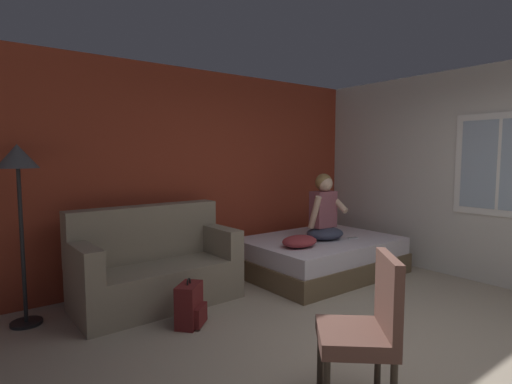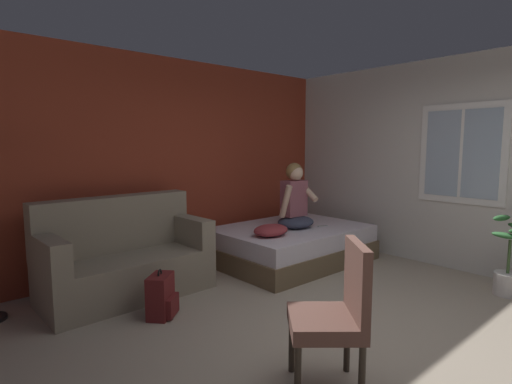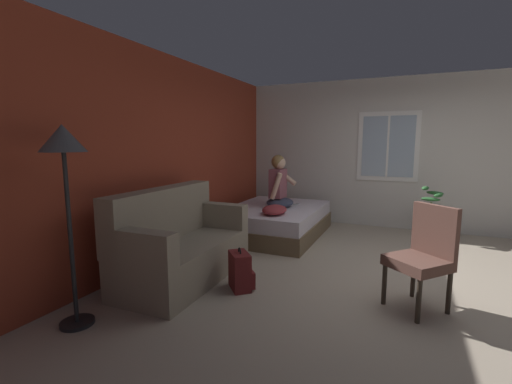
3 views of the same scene
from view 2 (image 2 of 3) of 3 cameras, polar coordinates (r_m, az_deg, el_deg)
ground_plane at (r=3.60m, az=17.19°, el=-19.93°), size 40.00×40.00×0.00m
wall_back_accent at (r=5.47m, az=-10.97°, el=4.07°), size 9.89×0.16×2.70m
wall_side_with_window at (r=5.55m, az=31.38°, el=3.26°), size 0.19×7.39×2.70m
bed at (r=5.55m, az=5.00°, el=-7.43°), size 2.04×1.49×0.48m
couch at (r=4.53m, az=-18.24°, el=-8.99°), size 1.72×0.86×1.04m
side_chair at (r=2.74m, az=11.38°, el=-16.27°), size 0.65×0.65×0.98m
person_seated at (r=5.39m, az=5.58°, el=-1.37°), size 0.54×0.46×0.88m
backpack at (r=3.93m, az=-13.34°, el=-14.34°), size 0.35×0.35×0.46m
throw_pillow at (r=4.94m, az=2.13°, el=-5.47°), size 0.50×0.39×0.14m
cell_phone at (r=5.57m, az=9.47°, el=-4.82°), size 0.16×0.11×0.01m
potted_plant at (r=5.07m, az=32.35°, el=-9.11°), size 0.39×0.37×0.85m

